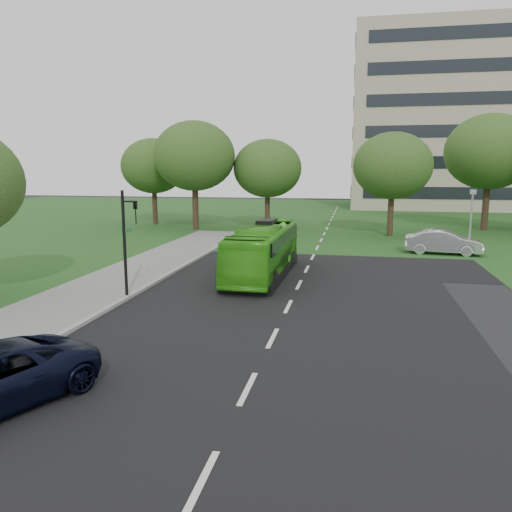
# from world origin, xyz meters

# --- Properties ---
(ground) EXTENTS (160.00, 160.00, 0.00)m
(ground) POSITION_xyz_m (0.00, 0.00, 0.00)
(ground) COLOR black
(ground) RESTS_ON ground
(street_surfaces) EXTENTS (120.00, 120.00, 0.15)m
(street_surfaces) POSITION_xyz_m (-0.38, 22.75, 0.03)
(street_surfaces) COLOR black
(street_surfaces) RESTS_ON ground
(office_building) EXTENTS (40.10, 20.10, 25.00)m
(office_building) POSITION_xyz_m (21.96, 61.96, 12.50)
(office_building) COLOR tan
(office_building) RESTS_ON ground
(tree_park_a) EXTENTS (7.55, 7.55, 10.03)m
(tree_park_a) POSITION_xyz_m (-12.15, 27.05, 6.81)
(tree_park_a) COLOR black
(tree_park_a) RESTS_ON ground
(tree_park_b) EXTENTS (6.42, 6.42, 8.42)m
(tree_park_b) POSITION_xyz_m (-5.60, 28.94, 5.68)
(tree_park_b) COLOR black
(tree_park_b) RESTS_ON ground
(tree_park_c) EXTENTS (6.55, 6.55, 8.70)m
(tree_park_c) POSITION_xyz_m (5.56, 25.76, 5.90)
(tree_park_c) COLOR black
(tree_park_c) RESTS_ON ground
(tree_park_d) EXTENTS (8.02, 8.02, 10.60)m
(tree_park_d) POSITION_xyz_m (14.44, 31.54, 7.18)
(tree_park_d) COLOR black
(tree_park_d) RESTS_ON ground
(tree_park_f) EXTENTS (6.53, 6.53, 8.72)m
(tree_park_f) POSITION_xyz_m (-17.66, 30.53, 5.93)
(tree_park_f) COLOR black
(tree_park_f) RESTS_ON ground
(bus) EXTENTS (2.48, 9.83, 2.73)m
(bus) POSITION_xyz_m (-2.13, 7.86, 1.36)
(bus) COLOR green
(bus) RESTS_ON ground
(sedan) EXTENTS (5.10, 2.28, 1.63)m
(sedan) POSITION_xyz_m (8.49, 17.00, 0.81)
(sedan) COLOR silver
(sedan) RESTS_ON ground
(traffic_light) EXTENTS (0.76, 0.21, 4.75)m
(traffic_light) POSITION_xyz_m (-7.05, 2.00, 2.79)
(traffic_light) COLOR black
(traffic_light) RESTS_ON ground
(camera_pole) EXTENTS (0.42, 0.39, 4.35)m
(camera_pole) POSITION_xyz_m (10.00, 16.48, 2.80)
(camera_pole) COLOR gray
(camera_pole) RESTS_ON ground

